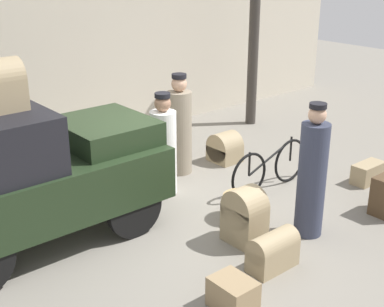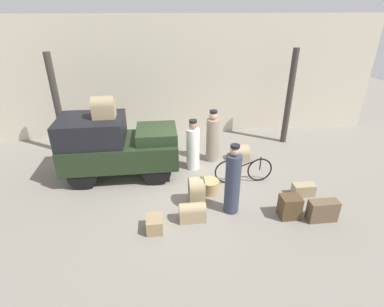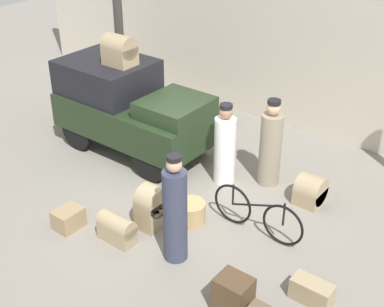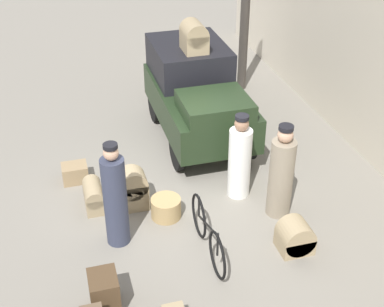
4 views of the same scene
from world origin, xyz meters
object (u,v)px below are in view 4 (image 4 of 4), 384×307
Objects in this scene: wicker_basket at (166,208)px; suitcase_tan_flat at (104,292)px; truck at (196,92)px; conductor_in_dark_uniform at (281,175)px; bicycle at (208,234)px; suitcase_black_upright at (94,195)px; trunk_large_brown at (295,238)px; trunk_on_truck_roof at (194,37)px; trunk_barrel_dark at (132,189)px; porter_standing_middle at (115,199)px; trunk_umber_medium at (75,173)px; porter_lifting_near_truck at (240,160)px.

wicker_basket is 2.22m from suitcase_tan_flat.
truck is 3.16m from conductor_in_dark_uniform.
bicycle is 1.71m from conductor_in_dark_uniform.
conductor_in_dark_uniform is at bearing 113.70° from bicycle.
truck reaches higher than wicker_basket.
trunk_large_brown reaches higher than suitcase_black_upright.
trunk_on_truck_roof is at bearing 167.14° from bicycle.
bicycle is 1.88m from suitcase_tan_flat.
trunk_barrel_dark reaches higher than trunk_large_brown.
trunk_on_truck_roof reaches higher than wicker_basket.
trunk_on_truck_roof is (-3.28, -0.61, 1.38)m from conductor_in_dark_uniform.
trunk_large_brown is (0.99, 2.71, -0.62)m from porter_standing_middle.
porter_standing_middle reaches higher than trunk_barrel_dark.
wicker_basket is 1.10× the size of trunk_umber_medium.
porter_lifting_near_truck is 3.49m from suitcase_tan_flat.
bicycle is 3.13× the size of trunk_large_brown.
wicker_basket is at bearing 61.84° from suitcase_black_upright.
wicker_basket is 3.73m from trunk_on_truck_roof.
conductor_in_dark_uniform is at bearing 11.26° from truck.
porter_lifting_near_truck is at bearing 85.78° from trunk_barrel_dark.
suitcase_tan_flat is 3.34m from trunk_umber_medium.
suitcase_black_upright is (-1.72, -1.61, -0.14)m from bicycle.
bicycle is 1.79m from trunk_barrel_dark.
trunk_barrel_dark is (-0.86, -2.44, -0.41)m from conductor_in_dark_uniform.
conductor_in_dark_uniform is 3.17× the size of trunk_large_brown.
trunk_large_brown is (1.39, 1.81, 0.05)m from wicker_basket.
trunk_on_truck_roof is (-2.42, 1.83, 1.79)m from trunk_barrel_dark.
trunk_large_brown is at bearing 97.17° from suitcase_tan_flat.
wicker_basket is (2.66, -1.32, -0.85)m from truck.
trunk_large_brown is 4.38m from trunk_umber_medium.
wicker_basket is 0.32× the size of porter_lifting_near_truck.
truck is at bearing 0.00° from trunk_on_truck_roof.
suitcase_tan_flat is 2.37m from trunk_barrel_dark.
porter_standing_middle is (-0.68, -1.33, 0.47)m from bicycle.
conductor_in_dark_uniform is 2.23× the size of trunk_barrel_dark.
bicycle is 2.36m from suitcase_black_upright.
trunk_umber_medium is at bearing -113.52° from porter_lifting_near_truck.
trunk_large_brown is at bearing -7.67° from conductor_in_dark_uniform.
bicycle is 3.23m from trunk_umber_medium.
bicycle is 1.19m from wicker_basket.
wicker_basket is 2.08m from conductor_in_dark_uniform.
suitcase_black_upright is at bearing -105.93° from trunk_barrel_dark.
trunk_umber_medium is 0.77× the size of trunk_on_truck_roof.
porter_standing_middle reaches higher than trunk_large_brown.
suitcase_black_upright is at bearing -118.16° from wicker_basket.
porter_standing_middle is 3.86× the size of trunk_umber_medium.
porter_lifting_near_truck is 2.46m from porter_standing_middle.
trunk_large_brown is at bearing 51.65° from trunk_barrel_dark.
bicycle is 1.76m from porter_lifting_near_truck.
bicycle reaches higher than trunk_umber_medium.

